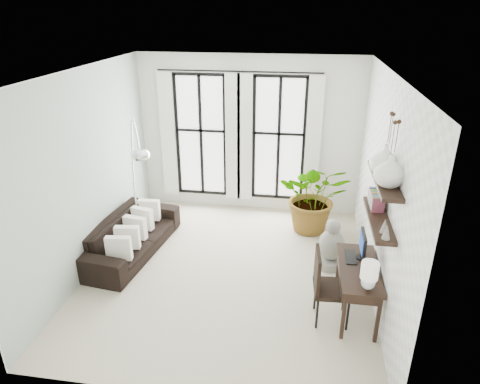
% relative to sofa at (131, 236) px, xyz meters
% --- Properties ---
extents(floor, '(5.00, 5.00, 0.00)m').
position_rel_sofa_xyz_m(floor, '(1.80, -0.34, -0.33)').
color(floor, beige).
rests_on(floor, ground).
extents(ceiling, '(5.00, 5.00, 0.00)m').
position_rel_sofa_xyz_m(ceiling, '(1.80, -0.34, 2.87)').
color(ceiling, white).
rests_on(ceiling, wall_back).
extents(wall_left, '(0.00, 5.00, 5.00)m').
position_rel_sofa_xyz_m(wall_left, '(-0.45, -0.34, 1.27)').
color(wall_left, '#9DAFA2').
rests_on(wall_left, floor).
extents(wall_right, '(0.00, 5.00, 5.00)m').
position_rel_sofa_xyz_m(wall_right, '(4.05, -0.34, 1.27)').
color(wall_right, white).
rests_on(wall_right, floor).
extents(wall_back, '(4.50, 0.00, 4.50)m').
position_rel_sofa_xyz_m(wall_back, '(1.80, 2.16, 1.27)').
color(wall_back, white).
rests_on(wall_back, floor).
extents(windows, '(3.26, 0.13, 2.65)m').
position_rel_sofa_xyz_m(windows, '(1.60, 2.09, 1.23)').
color(windows, white).
rests_on(windows, wall_back).
extents(wall_shelves, '(0.25, 1.30, 0.60)m').
position_rel_sofa_xyz_m(wall_shelves, '(3.91, -1.02, 1.40)').
color(wall_shelves, black).
rests_on(wall_shelves, wall_right).
extents(sofa, '(1.17, 2.36, 0.66)m').
position_rel_sofa_xyz_m(sofa, '(0.00, 0.00, 0.00)').
color(sofa, black).
rests_on(sofa, floor).
extents(throw_pillows, '(0.40, 1.52, 0.40)m').
position_rel_sofa_xyz_m(throw_pillows, '(0.10, 0.00, 0.17)').
color(throw_pillows, white).
rests_on(throw_pillows, sofa).
extents(plant, '(1.31, 1.14, 1.43)m').
position_rel_sofa_xyz_m(plant, '(3.16, 1.32, 0.38)').
color(plant, '#2D7228').
rests_on(plant, floor).
extents(desk, '(0.53, 1.26, 1.14)m').
position_rel_sofa_xyz_m(desk, '(3.75, -1.11, 0.37)').
color(desk, black).
rests_on(desk, floor).
extents(desk_chair, '(0.53, 0.53, 1.06)m').
position_rel_sofa_xyz_m(desk_chair, '(3.30, -1.28, 0.28)').
color(desk_chair, black).
rests_on(desk_chair, floor).
extents(arc_lamp, '(0.73, 0.87, 2.36)m').
position_rel_sofa_xyz_m(arc_lamp, '(0.10, 0.31, 1.45)').
color(arc_lamp, silver).
rests_on(arc_lamp, floor).
extents(buddha, '(0.48, 0.48, 0.86)m').
position_rel_sofa_xyz_m(buddha, '(3.45, 0.08, 0.03)').
color(buddha, gray).
rests_on(buddha, floor).
extents(vase_a, '(0.37, 0.37, 0.38)m').
position_rel_sofa_xyz_m(vase_a, '(3.91, -1.31, 1.94)').
color(vase_a, white).
rests_on(vase_a, shelf_upper).
extents(vase_b, '(0.37, 0.37, 0.38)m').
position_rel_sofa_xyz_m(vase_b, '(3.91, -0.91, 1.94)').
color(vase_b, white).
rests_on(vase_b, shelf_upper).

